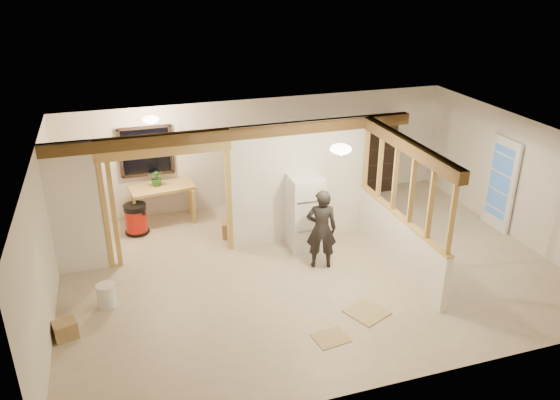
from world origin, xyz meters
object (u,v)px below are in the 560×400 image
object	(u,v)px
work_table	(164,204)
shop_vac	(136,219)
refrigerator	(305,212)
woman	(321,229)
bookshelf	(377,157)

from	to	relation	value
work_table	shop_vac	size ratio (longest dim) A/B	2.02
refrigerator	woman	world-z (taller)	woman
shop_vac	bookshelf	bearing A→B (deg)	5.69
woman	bookshelf	world-z (taller)	bookshelf
woman	bookshelf	xyz separation A→B (m)	(2.66, 3.03, 0.11)
bookshelf	refrigerator	bearing A→B (deg)	-140.68
refrigerator	bookshelf	xyz separation A→B (m)	(2.68, 2.19, 0.14)
work_table	bookshelf	xyz separation A→B (m)	(5.24, 0.22, 0.47)
woman	bookshelf	size ratio (longest dim) A/B	0.87
refrigerator	woman	xyz separation A→B (m)	(0.02, -0.84, 0.03)
shop_vac	woman	bearing A→B (deg)	-37.37
work_table	bookshelf	world-z (taller)	bookshelf
refrigerator	work_table	bearing A→B (deg)	142.39
woman	shop_vac	xyz separation A→B (m)	(-3.21, 2.45, -0.45)
shop_vac	bookshelf	distance (m)	5.92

